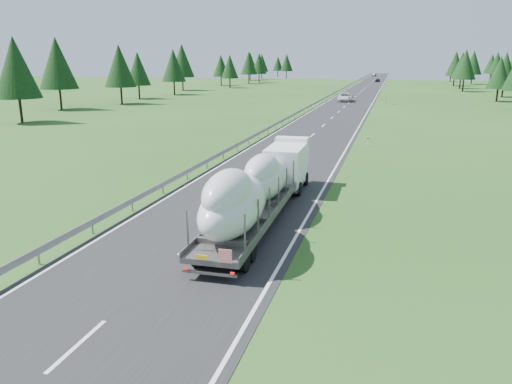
% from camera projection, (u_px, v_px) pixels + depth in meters
% --- Properties ---
extents(ground, '(400.00, 400.00, 0.00)m').
position_uv_depth(ground, '(191.00, 244.00, 23.59)').
color(ground, '#244918').
rests_on(ground, ground).
extents(road_surface, '(10.00, 400.00, 0.02)m').
position_uv_depth(road_surface, '(356.00, 96.00, 116.73)').
color(road_surface, black).
rests_on(road_surface, ground).
extents(guardrail, '(0.10, 400.00, 0.76)m').
position_uv_depth(guardrail, '(333.00, 93.00, 117.88)').
color(guardrail, slate).
rests_on(guardrail, ground).
extents(marker_posts, '(0.13, 350.08, 1.00)m').
position_uv_depth(marker_posts, '(389.00, 84.00, 166.16)').
color(marker_posts, silver).
rests_on(marker_posts, ground).
extents(highway_sign, '(0.08, 0.90, 2.60)m').
position_uv_depth(highway_sign, '(386.00, 95.00, 95.79)').
color(highway_sign, slate).
rests_on(highway_sign, ground).
extents(tree_line_left, '(15.55, 262.04, 12.52)m').
position_uv_depth(tree_line_left, '(161.00, 64.00, 114.79)').
color(tree_line_left, black).
rests_on(tree_line_left, ground).
extents(boat_truck, '(2.70, 17.45, 3.96)m').
position_uv_depth(boat_truck, '(259.00, 185.00, 26.22)').
color(boat_truck, white).
rests_on(boat_truck, ground).
extents(distant_van, '(3.10, 6.33, 1.73)m').
position_uv_depth(distant_van, '(345.00, 97.00, 102.11)').
color(distant_van, silver).
rests_on(distant_van, ground).
extents(distant_car_dark, '(1.91, 4.12, 1.37)m').
position_uv_depth(distant_car_dark, '(378.00, 80.00, 189.78)').
color(distant_car_dark, black).
rests_on(distant_car_dark, ground).
extents(distant_car_blue, '(1.71, 4.86, 1.60)m').
position_uv_depth(distant_car_blue, '(374.00, 75.00, 252.21)').
color(distant_car_blue, '#182845').
rests_on(distant_car_blue, ground).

